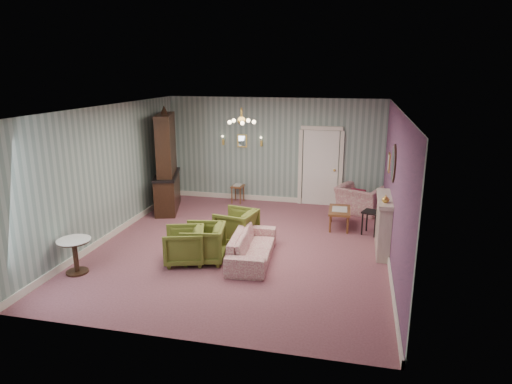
% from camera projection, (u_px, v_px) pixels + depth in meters
% --- Properties ---
extents(floor, '(7.00, 7.00, 0.00)m').
position_uv_depth(floor, '(243.00, 246.00, 9.53)').
color(floor, '#8C515D').
rests_on(floor, ground).
extents(ceiling, '(7.00, 7.00, 0.00)m').
position_uv_depth(ceiling, '(241.00, 108.00, 8.76)').
color(ceiling, white).
rests_on(ceiling, ground).
extents(wall_back, '(6.00, 0.00, 6.00)m').
position_uv_depth(wall_back, '(274.00, 151.00, 12.44)').
color(wall_back, slate).
rests_on(wall_back, ground).
extents(wall_front, '(6.00, 0.00, 6.00)m').
position_uv_depth(wall_front, '(174.00, 242.00, 5.85)').
color(wall_front, slate).
rests_on(wall_front, ground).
extents(wall_left, '(0.00, 7.00, 7.00)m').
position_uv_depth(wall_left, '(109.00, 173.00, 9.79)').
color(wall_left, slate).
rests_on(wall_left, ground).
extents(wall_right, '(0.00, 7.00, 7.00)m').
position_uv_depth(wall_right, '(395.00, 188.00, 8.50)').
color(wall_right, slate).
rests_on(wall_right, ground).
extents(wall_right_floral, '(0.00, 7.00, 7.00)m').
position_uv_depth(wall_right_floral, '(394.00, 188.00, 8.50)').
color(wall_right_floral, '#B25985').
rests_on(wall_right_floral, ground).
extents(door, '(1.12, 0.12, 2.16)m').
position_uv_depth(door, '(320.00, 166.00, 12.22)').
color(door, white).
rests_on(door, floor).
extents(olive_chair_a, '(0.89, 0.92, 0.76)m').
position_uv_depth(olive_chair_a, '(184.00, 244.00, 8.63)').
color(olive_chair_a, '#5E6623').
rests_on(olive_chair_a, floor).
extents(olive_chair_b, '(0.86, 0.90, 0.81)m').
position_uv_depth(olive_chair_b, '(203.00, 241.00, 8.71)').
color(olive_chair_b, '#5E6623').
rests_on(olive_chair_b, floor).
extents(olive_chair_c, '(0.86, 0.90, 0.79)m').
position_uv_depth(olive_chair_c, '(236.00, 225.00, 9.67)').
color(olive_chair_c, '#5E6623').
rests_on(olive_chair_c, floor).
extents(sofa_chintz, '(0.67, 1.91, 0.73)m').
position_uv_depth(sofa_chintz, '(252.00, 242.00, 8.78)').
color(sofa_chintz, '#9E3F57').
rests_on(sofa_chintz, floor).
extents(wingback_chair, '(1.28, 1.09, 0.95)m').
position_uv_depth(wingback_chair, '(360.00, 195.00, 11.66)').
color(wingback_chair, '#9E3F57').
rests_on(wingback_chair, floor).
extents(dresser, '(1.01, 1.71, 2.69)m').
position_uv_depth(dresser, '(166.00, 160.00, 11.68)').
color(dresser, black).
rests_on(dresser, floor).
extents(fireplace, '(0.30, 1.40, 1.16)m').
position_uv_depth(fireplace, '(383.00, 224.00, 9.13)').
color(fireplace, beige).
rests_on(fireplace, floor).
extents(mantel_vase, '(0.15, 0.15, 0.15)m').
position_uv_depth(mantel_vase, '(386.00, 199.00, 8.59)').
color(mantel_vase, gold).
rests_on(mantel_vase, fireplace).
extents(oval_mirror, '(0.04, 0.76, 0.84)m').
position_uv_depth(oval_mirror, '(393.00, 163.00, 8.78)').
color(oval_mirror, white).
rests_on(oval_mirror, wall_right).
extents(framed_print, '(0.04, 0.34, 0.42)m').
position_uv_depth(framed_print, '(389.00, 162.00, 10.11)').
color(framed_print, gold).
rests_on(framed_print, wall_right).
extents(coffee_table, '(0.52, 0.90, 0.45)m').
position_uv_depth(coffee_table, '(339.00, 218.00, 10.61)').
color(coffee_table, brown).
rests_on(coffee_table, floor).
extents(side_table_black, '(0.48, 0.48, 0.55)m').
position_uv_depth(side_table_black, '(371.00, 223.00, 10.14)').
color(side_table_black, black).
rests_on(side_table_black, floor).
extents(pedestal_table, '(0.72, 0.72, 0.66)m').
position_uv_depth(pedestal_table, '(76.00, 256.00, 8.20)').
color(pedestal_table, black).
rests_on(pedestal_table, floor).
extents(nesting_table, '(0.34, 0.42, 0.53)m').
position_uv_depth(nesting_table, '(238.00, 193.00, 12.62)').
color(nesting_table, brown).
rests_on(nesting_table, floor).
extents(gilt_mirror_back, '(0.28, 0.06, 0.36)m').
position_uv_depth(gilt_mirror_back, '(242.00, 141.00, 12.53)').
color(gilt_mirror_back, gold).
rests_on(gilt_mirror_back, wall_back).
extents(sconce_left, '(0.16, 0.12, 0.30)m').
position_uv_depth(sconce_left, '(223.00, 140.00, 12.63)').
color(sconce_left, gold).
rests_on(sconce_left, wall_back).
extents(sconce_right, '(0.16, 0.12, 0.30)m').
position_uv_depth(sconce_right, '(261.00, 142.00, 12.39)').
color(sconce_right, gold).
rests_on(sconce_right, wall_back).
extents(chandelier, '(0.56, 0.56, 0.36)m').
position_uv_depth(chandelier, '(242.00, 122.00, 8.83)').
color(chandelier, gold).
rests_on(chandelier, ceiling).
extents(burgundy_cushion, '(0.41, 0.28, 0.39)m').
position_uv_depth(burgundy_cushion, '(358.00, 196.00, 11.52)').
color(burgundy_cushion, maroon).
rests_on(burgundy_cushion, wingback_chair).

